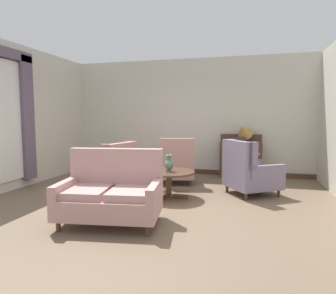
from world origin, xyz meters
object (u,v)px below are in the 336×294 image
at_px(settee, 111,194).
at_px(side_table, 246,167).
at_px(sideboard, 240,158).
at_px(armchair_beside_settee, 112,170).
at_px(armchair_back_corner, 248,172).
at_px(armchair_near_window, 177,164).
at_px(gramophone, 243,132).
at_px(coffee_table, 169,175).
at_px(porcelain_vase, 169,164).

xyz_separation_m(settee, side_table, (1.84, 2.57, 0.04)).
bearing_deg(sideboard, armchair_beside_settee, -140.98).
distance_m(settee, armchair_back_corner, 2.79).
height_order(armchair_beside_settee, sideboard, sideboard).
height_order(armchair_back_corner, armchair_near_window, armchair_back_corner).
bearing_deg(armchair_near_window, armchair_beside_settee, 28.84).
bearing_deg(side_table, gramophone, 95.10).
bearing_deg(gramophone, settee, -115.84).
bearing_deg(gramophone, armchair_beside_settee, -142.83).
distance_m(coffee_table, armchair_near_window, 1.21).
relative_size(armchair_beside_settee, armchair_near_window, 0.98).
xyz_separation_m(armchair_beside_settee, gramophone, (2.53, 1.92, 0.72)).
distance_m(armchair_back_corner, side_table, 0.50).
bearing_deg(armchair_beside_settee, side_table, 121.47).
distance_m(coffee_table, armchair_beside_settee, 1.26).
bearing_deg(armchair_near_window, sideboard, -156.58).
distance_m(settee, side_table, 3.16).
xyz_separation_m(coffee_table, settee, (-0.46, -1.48, -0.01)).
xyz_separation_m(side_table, gramophone, (-0.09, 1.03, 0.69)).
bearing_deg(armchair_beside_settee, sideboard, 141.89).
height_order(coffee_table, armchair_beside_settee, armchair_beside_settee).
distance_m(armchair_beside_settee, sideboard, 3.19).
xyz_separation_m(coffee_table, sideboard, (1.24, 2.21, 0.08)).
relative_size(coffee_table, armchair_back_corner, 0.80).
bearing_deg(coffee_table, side_table, 38.19).
relative_size(porcelain_vase, gramophone, 0.54).
xyz_separation_m(settee, armchair_near_window, (0.33, 2.68, 0.03)).
xyz_separation_m(porcelain_vase, settee, (-0.46, -1.46, -0.22)).
height_order(porcelain_vase, gramophone, gramophone).
relative_size(side_table, sideboard, 0.70).
xyz_separation_m(armchair_back_corner, gramophone, (-0.13, 1.53, 0.70)).
bearing_deg(porcelain_vase, armchair_near_window, 96.28).
bearing_deg(armchair_near_window, gramophone, -160.09).
bearing_deg(coffee_table, armchair_near_window, 96.18).
height_order(armchair_beside_settee, side_table, armchair_beside_settee).
relative_size(armchair_beside_settee, gramophone, 1.78).
relative_size(settee, side_table, 1.99).
relative_size(settee, gramophone, 2.60).
distance_m(coffee_table, side_table, 1.76).
bearing_deg(gramophone, porcelain_vase, -120.91).
xyz_separation_m(settee, armchair_back_corner, (1.88, 2.07, 0.02)).
bearing_deg(side_table, armchair_beside_settee, -161.40).
distance_m(armchair_beside_settee, side_table, 2.77).
distance_m(porcelain_vase, armchair_near_window, 1.25).
relative_size(coffee_table, sideboard, 0.89).
xyz_separation_m(porcelain_vase, sideboard, (1.23, 2.23, -0.14)).
bearing_deg(armchair_beside_settee, settee, 37.86).
bearing_deg(gramophone, sideboard, 118.85).
relative_size(armchair_beside_settee, sideboard, 0.95).
bearing_deg(settee, sideboard, 57.01).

